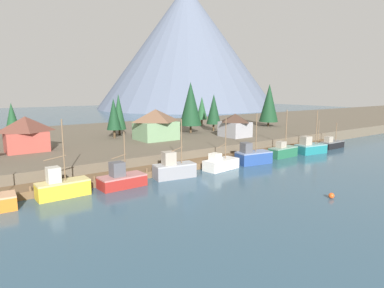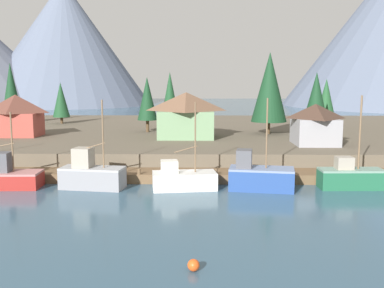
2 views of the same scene
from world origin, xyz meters
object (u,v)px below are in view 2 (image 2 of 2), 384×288
conifer_mid_right (170,97)px  conifer_centre (147,99)px  fishing_boat_red (8,177)px  channel_buoy (194,265)px  fishing_boat_grey (91,175)px  house_green (186,114)px  fishing_boat_green (350,177)px  conifer_mid_left (61,100)px  house_grey (315,124)px  conifer_back_right (269,87)px  conifer_far_left (316,97)px  conifer_near_left (11,89)px  fishing_boat_blue (260,176)px  fishing_boat_white (183,179)px  house_red (16,115)px  conifer_near_right (326,98)px

conifer_mid_right → conifer_centre: (-3.30, -4.84, -0.13)m
fishing_boat_red → channel_buoy: size_ratio=10.88×
fishing_boat_red → fishing_boat_grey: fishing_boat_grey is taller
house_green → conifer_mid_right: size_ratio=0.85×
fishing_boat_green → conifer_mid_left: conifer_mid_left is taller
conifer_mid_right → house_green: bearing=-75.4°
house_grey → conifer_centre: 27.13m
conifer_mid_right → conifer_back_right: bearing=-24.7°
conifer_far_left → conifer_near_left: bearing=163.4°
house_grey → conifer_mid_right: size_ratio=0.66×
house_grey → fishing_boat_blue: bearing=-121.9°
fishing_boat_blue → house_green: (-7.91, 20.96, 4.52)m
conifer_far_left → channel_buoy: size_ratio=13.53×
conifer_near_left → house_green: bearing=-31.0°
conifer_back_right → fishing_boat_red: bearing=-139.6°
conifer_mid_left → channel_buoy: bearing=-66.8°
house_green → conifer_back_right: (12.57, 4.73, 3.83)m
fishing_boat_green → conifer_mid_right: bearing=120.3°
fishing_boat_blue → conifer_centre: conifer_centre is taller
fishing_boat_grey → fishing_boat_white: fishing_boat_grey is taller
house_red → conifer_mid_right: (21.97, 10.88, 2.29)m
channel_buoy → conifer_centre: bearing=99.7°
fishing_boat_grey → house_red: size_ratio=1.25×
conifer_mid_left → conifer_mid_right: size_ratio=0.81×
conifer_mid_left → fishing_boat_red: bearing=-80.1°
fishing_boat_white → conifer_centre: size_ratio=0.98×
house_red → conifer_near_right: bearing=16.1°
house_grey → conifer_mid_right: conifer_mid_right is taller
fishing_boat_grey → conifer_near_left: 48.59m
house_red → conifer_back_right: 38.04m
conifer_mid_left → conifer_mid_right: (21.34, -8.72, 0.91)m
house_green → conifer_centre: conifer_centre is taller
fishing_boat_grey → conifer_near_left: bearing=129.7°
conifer_near_right → conifer_mid_left: 48.91m
fishing_boat_red → house_green: bearing=47.8°
channel_buoy → fishing_boat_grey: bearing=118.3°
house_red → channel_buoy: size_ratio=10.10×
fishing_boat_green → house_green: fishing_boat_green is taller
house_green → conifer_near_left: (-33.72, 20.29, 3.17)m
fishing_boat_green → house_red: fishing_boat_green is taller
fishing_boat_red → fishing_boat_white: (17.61, -0.24, -0.11)m
conifer_near_right → fishing_boat_red: bearing=-139.0°
house_red → conifer_mid_left: conifer_mid_left is taller
fishing_boat_green → house_grey: 14.19m
fishing_boat_green → conifer_back_right: size_ratio=0.74×
house_grey → conifer_mid_right: (-19.92, 18.62, 2.76)m
fishing_boat_red → fishing_boat_blue: (25.16, -0.31, 0.20)m
house_red → channel_buoy: bearing=-57.0°
conifer_mid_left → channel_buoy: conifer_mid_left is taller
fishing_boat_blue → conifer_back_right: bearing=88.6°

